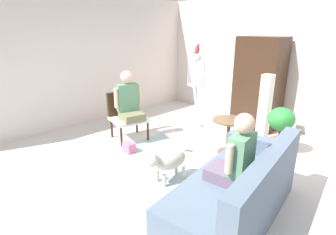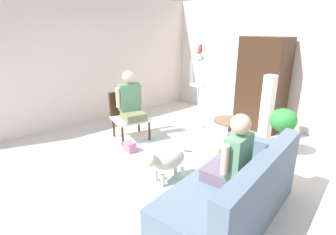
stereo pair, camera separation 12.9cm
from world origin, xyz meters
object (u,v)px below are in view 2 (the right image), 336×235
at_px(couch, 235,194).
at_px(handbag, 130,147).
at_px(round_end_table, 229,132).
at_px(bird_cage_stand, 199,91).
at_px(potted_plant, 282,127).
at_px(person_on_armchair, 131,100).
at_px(dog, 167,160).
at_px(armchair, 128,111).
at_px(person_on_couch, 233,157).
at_px(column_lamp, 267,111).
at_px(armoire_cabinet, 262,84).
at_px(parrot, 200,49).

relative_size(couch, handbag, 10.24).
height_order(couch, round_end_table, couch).
bearing_deg(bird_cage_stand, potted_plant, -0.45).
relative_size(person_on_armchair, dog, 1.11).
xyz_separation_m(round_end_table, dog, (-0.04, -1.37, -0.07)).
relative_size(armchair, person_on_couch, 1.10).
bearing_deg(bird_cage_stand, person_on_couch, -40.38).
relative_size(person_on_armchair, bird_cage_stand, 0.57).
bearing_deg(person_on_couch, potted_plant, 101.46).
xyz_separation_m(person_on_couch, potted_plant, (-0.39, 1.95, -0.26)).
bearing_deg(round_end_table, person_on_armchair, -152.01).
height_order(person_on_armchair, potted_plant, person_on_armchair).
distance_m(couch, dog, 1.08).
relative_size(person_on_couch, column_lamp, 0.63).
bearing_deg(handbag, armchair, 147.55).
xyz_separation_m(bird_cage_stand, handbag, (0.11, -1.87, -0.71)).
distance_m(person_on_couch, person_on_armchair, 2.69).
bearing_deg(armoire_cabinet, person_on_couch, -64.50).
xyz_separation_m(potted_plant, armoire_cabinet, (-0.98, 0.93, 0.45)).
height_order(parrot, potted_plant, parrot).
bearing_deg(person_on_armchair, round_end_table, 27.99).
bearing_deg(handbag, parrot, 93.69).
bearing_deg(person_on_armchair, dog, -17.03).
bearing_deg(armoire_cabinet, parrot, -135.99).
bearing_deg(parrot, column_lamp, 8.87).
distance_m(person_on_armchair, potted_plant, 2.72).
distance_m(round_end_table, potted_plant, 0.87).
bearing_deg(potted_plant, parrot, 179.55).
bearing_deg(round_end_table, column_lamp, 79.15).
xyz_separation_m(armchair, person_on_couch, (2.81, -0.48, 0.25)).
xyz_separation_m(round_end_table, potted_plant, (0.60, 0.62, 0.10)).
distance_m(column_lamp, armoire_cabinet, 0.92).
bearing_deg(person_on_armchair, handbag, -38.02).
height_order(bird_cage_stand, parrot, parrot).
xyz_separation_m(column_lamp, armoire_cabinet, (-0.54, 0.68, 0.31)).
relative_size(armchair, round_end_table, 1.46).
height_order(person_on_couch, column_lamp, column_lamp).
bearing_deg(armoire_cabinet, potted_plant, -43.50).
distance_m(bird_cage_stand, column_lamp, 1.50).
bearing_deg(round_end_table, couch, -51.16).
height_order(couch, person_on_couch, person_on_couch).
bearing_deg(armoire_cabinet, couch, -63.59).
xyz_separation_m(couch, handbag, (-2.23, 0.05, -0.21)).
distance_m(couch, person_on_armchair, 2.76).
relative_size(armchair, handbag, 4.47).
xyz_separation_m(couch, dog, (-1.08, -0.08, 0.03)).
height_order(column_lamp, handbag, column_lamp).
height_order(armchair, bird_cage_stand, bird_cage_stand).
xyz_separation_m(round_end_table, column_lamp, (0.17, 0.87, 0.24)).
bearing_deg(potted_plant, bird_cage_stand, 179.55).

